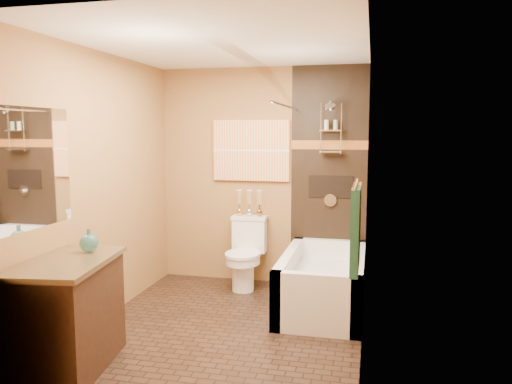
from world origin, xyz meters
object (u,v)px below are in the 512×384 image
(sunset_painting, at_px, (251,151))
(toilet, at_px, (246,253))
(bathtub, at_px, (323,286))
(vanity, at_px, (67,315))

(sunset_painting, xyz_separation_m, toilet, (-0.00, -0.26, -1.15))
(bathtub, distance_m, vanity, 2.47)
(sunset_painting, bearing_deg, bathtub, -38.21)
(vanity, bearing_deg, bathtub, 37.56)
(toilet, distance_m, vanity, 2.35)
(sunset_painting, distance_m, bathtub, 1.77)
(sunset_painting, height_order, toilet, sunset_painting)
(bathtub, relative_size, toilet, 1.88)
(bathtub, xyz_separation_m, toilet, (-0.92, 0.46, 0.18))
(toilet, bearing_deg, sunset_painting, 88.72)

